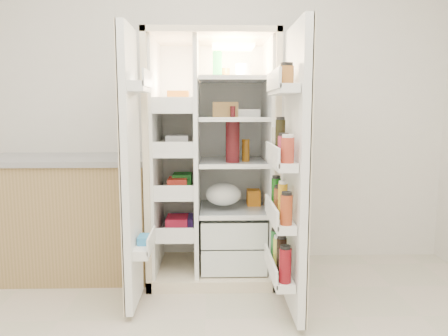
{
  "coord_description": "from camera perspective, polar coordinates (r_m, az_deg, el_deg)",
  "views": [
    {
      "loc": [
        0.05,
        -1.54,
        1.27
      ],
      "look_at": [
        0.12,
        1.25,
        0.88
      ],
      "focal_mm": 34.0,
      "sensor_mm": 36.0,
      "label": 1
    }
  ],
  "objects": [
    {
      "name": "wall_back",
      "position": [
        3.55,
        -2.36,
        9.21
      ],
      "size": [
        4.0,
        0.02,
        2.7
      ],
      "primitive_type": "cube",
      "color": "silver",
      "rests_on": "floor"
    },
    {
      "name": "refrigerator",
      "position": [
        3.24,
        -1.3,
        -1.43
      ],
      "size": [
        0.92,
        0.7,
        1.8
      ],
      "color": "beige",
      "rests_on": "floor"
    },
    {
      "name": "freezer_door",
      "position": [
        2.67,
        -12.37,
        -0.4
      ],
      "size": [
        0.15,
        0.4,
        1.72
      ],
      "color": "white",
      "rests_on": "floor"
    },
    {
      "name": "fridge_door",
      "position": [
        2.58,
        9.17,
        -1.08
      ],
      "size": [
        0.17,
        0.58,
        1.72
      ],
      "color": "white",
      "rests_on": "floor"
    },
    {
      "name": "kitchen_counter",
      "position": [
        3.5,
        -19.92,
        -5.98
      ],
      "size": [
        1.26,
        0.67,
        0.91
      ],
      "color": "#9F7E4F",
      "rests_on": "floor"
    }
  ]
}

